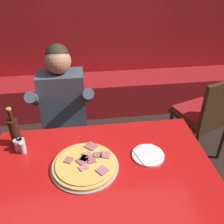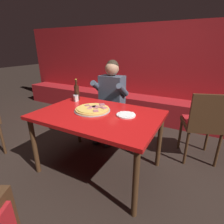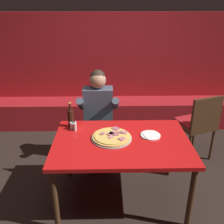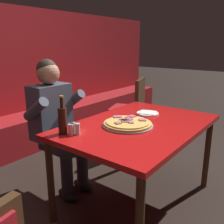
{
  "view_description": "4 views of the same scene",
  "coord_description": "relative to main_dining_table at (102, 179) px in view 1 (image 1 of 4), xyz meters",
  "views": [
    {
      "loc": [
        -0.08,
        -1.07,
        1.89
      ],
      "look_at": [
        0.1,
        0.31,
        0.97
      ],
      "focal_mm": 40.0,
      "sensor_mm": 36.0,
      "label": 1
    },
    {
      "loc": [
        1.02,
        -1.54,
        1.47
      ],
      "look_at": [
        0.14,
        0.08,
        0.77
      ],
      "focal_mm": 28.0,
      "sensor_mm": 36.0,
      "label": 2
    },
    {
      "loc": [
        -0.14,
        -2.2,
        2.05
      ],
      "look_at": [
        -0.09,
        0.33,
        0.92
      ],
      "focal_mm": 40.0,
      "sensor_mm": 36.0,
      "label": 3
    },
    {
      "loc": [
        -1.73,
        -1.05,
        1.41
      ],
      "look_at": [
        -0.13,
        0.19,
        0.85
      ],
      "focal_mm": 40.0,
      "sensor_mm": 36.0,
      "label": 4
    }
  ],
  "objects": [
    {
      "name": "pizza",
      "position": [
        -0.1,
        0.04,
        0.09
      ],
      "size": [
        0.42,
        0.42,
        0.05
      ],
      "color": "#9E9EA3",
      "rests_on": "main_dining_table"
    },
    {
      "name": "main_dining_table",
      "position": [
        0.0,
        0.0,
        0.0
      ],
      "size": [
        1.39,
        0.94,
        0.75
      ],
      "color": "#422816",
      "rests_on": "ground_plane"
    },
    {
      "name": "plate_white_paper",
      "position": [
        0.31,
        0.09,
        0.08
      ],
      "size": [
        0.21,
        0.21,
        0.02
      ],
      "color": "white",
      "rests_on": "main_dining_table"
    },
    {
      "name": "shaker_parmesan",
      "position": [
        -0.52,
        0.26,
        0.11
      ],
      "size": [
        0.04,
        0.04,
        0.09
      ],
      "color": "silver",
      "rests_on": "main_dining_table"
    },
    {
      "name": "booth_bench",
      "position": [
        0.0,
        1.86,
        -0.45
      ],
      "size": [
        6.46,
        0.48,
        0.46
      ],
      "primitive_type": "cube",
      "color": "#A3191E",
      "rests_on": "ground_plane"
    },
    {
      "name": "shaker_red_pepper_flakes",
      "position": [
        -0.51,
        0.27,
        0.11
      ],
      "size": [
        0.04,
        0.04,
        0.09
      ],
      "color": "silver",
      "rests_on": "main_dining_table"
    },
    {
      "name": "shaker_oregano",
      "position": [
        -0.5,
        0.23,
        0.11
      ],
      "size": [
        0.04,
        0.04,
        0.09
      ],
      "color": "silver",
      "rests_on": "main_dining_table"
    },
    {
      "name": "beer_bottle",
      "position": [
        -0.55,
        0.32,
        0.19
      ],
      "size": [
        0.07,
        0.07,
        0.29
      ],
      "color": "black",
      "rests_on": "main_dining_table"
    },
    {
      "name": "dining_chair_side_aisle",
      "position": [
        1.08,
        0.78,
        -0.1
      ],
      "size": [
        0.56,
        0.56,
        0.96
      ],
      "color": "#422816",
      "rests_on": "ground_plane"
    },
    {
      "name": "booth_wall_panel",
      "position": [
        0.0,
        2.18,
        0.27
      ],
      "size": [
        6.8,
        0.16,
        1.9
      ],
      "primitive_type": "cube",
      "color": "#A3191E",
      "rests_on": "ground_plane"
    },
    {
      "name": "shaker_black_pepper",
      "position": [
        -0.54,
        0.25,
        0.11
      ],
      "size": [
        0.04,
        0.04,
        0.09
      ],
      "color": "silver",
      "rests_on": "main_dining_table"
    },
    {
      "name": "diner_seated_blue_shirt",
      "position": [
        -0.26,
        0.74,
        0.03
      ],
      "size": [
        0.53,
        0.53,
        1.27
      ],
      "color": "black",
      "rests_on": "ground_plane"
    }
  ]
}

